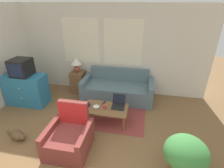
% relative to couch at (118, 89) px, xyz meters
% --- Properties ---
extents(wall_back, '(6.02, 0.06, 2.60)m').
position_rel_couch_xyz_m(wall_back, '(-0.49, 0.45, 1.04)').
color(wall_back, silver).
rests_on(wall_back, ground_plane).
extents(rug, '(1.86, 1.87, 0.01)m').
position_rel_couch_xyz_m(rug, '(-0.09, -0.63, -0.27)').
color(rug, brown).
rests_on(rug, ground_plane).
extents(couch, '(2.03, 0.85, 0.83)m').
position_rel_couch_xyz_m(couch, '(0.00, 0.00, 0.00)').
color(couch, slate).
rests_on(couch, ground_plane).
extents(armchair, '(0.79, 0.80, 0.91)m').
position_rel_couch_xyz_m(armchair, '(-0.59, -2.12, -0.00)').
color(armchair, brown).
rests_on(armchair, ground_plane).
extents(tv_dresser, '(1.08, 0.54, 0.86)m').
position_rel_couch_xyz_m(tv_dresser, '(-2.41, -0.79, 0.16)').
color(tv_dresser, teal).
rests_on(tv_dresser, ground_plane).
extents(television, '(0.48, 0.47, 0.44)m').
position_rel_couch_xyz_m(television, '(-2.41, -0.79, 0.81)').
color(television, black).
rests_on(television, tv_dresser).
extents(side_table, '(0.40, 0.40, 0.67)m').
position_rel_couch_xyz_m(side_table, '(-1.28, 0.14, 0.07)').
color(side_table, brown).
rests_on(side_table, ground_plane).
extents(table_lamp, '(0.31, 0.31, 0.44)m').
position_rel_couch_xyz_m(table_lamp, '(-1.28, 0.14, 0.68)').
color(table_lamp, brown).
rests_on(table_lamp, side_table).
extents(coffee_table, '(1.03, 0.59, 0.40)m').
position_rel_couch_xyz_m(coffee_table, '(-0.09, -1.19, 0.09)').
color(coffee_table, brown).
rests_on(coffee_table, ground_plane).
extents(laptop, '(0.30, 0.31, 0.26)m').
position_rel_couch_xyz_m(laptop, '(0.19, -1.06, 0.19)').
color(laptop, black).
rests_on(laptop, coffee_table).
extents(cup_navy, '(0.09, 0.09, 0.10)m').
position_rel_couch_xyz_m(cup_navy, '(-0.11, -1.22, 0.18)').
color(cup_navy, '#B23D38').
rests_on(cup_navy, coffee_table).
extents(cup_yellow, '(0.08, 0.08, 0.08)m').
position_rel_couch_xyz_m(cup_yellow, '(-0.50, -1.20, 0.17)').
color(cup_yellow, '#191E4C').
rests_on(cup_yellow, coffee_table).
extents(snack_bowl, '(0.16, 0.16, 0.05)m').
position_rel_couch_xyz_m(snack_bowl, '(-0.30, -1.22, 0.16)').
color(snack_bowl, white).
rests_on(snack_bowl, coffee_table).
extents(tv_remote, '(0.07, 0.16, 0.02)m').
position_rel_couch_xyz_m(tv_remote, '(-0.17, -1.02, 0.14)').
color(tv_remote, black).
rests_on(tv_remote, coffee_table).
extents(potted_plant, '(0.71, 0.71, 0.74)m').
position_rel_couch_xyz_m(potted_plant, '(1.49, -2.29, 0.17)').
color(potted_plant, '#996B42').
rests_on(potted_plant, ground_plane).
extents(cat_black, '(0.59, 0.31, 0.21)m').
position_rel_couch_xyz_m(cat_black, '(-1.78, -2.12, -0.16)').
color(cat_black, brown).
rests_on(cat_black, ground_plane).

